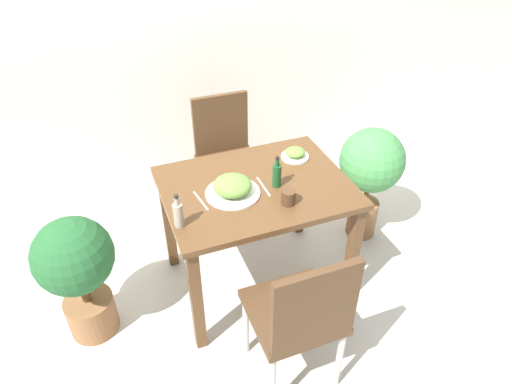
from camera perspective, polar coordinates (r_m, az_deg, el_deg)
name	(u,v)px	position (r m, az deg, el deg)	size (l,w,h in m)	color
ground_plane	(256,279)	(3.04, 0.00, -10.80)	(16.00, 16.00, 0.00)	beige
wall_back	(189,21)	(3.45, -8.41, 20.37)	(8.00, 0.05, 2.60)	beige
dining_table	(256,201)	(2.61, 0.00, -1.18)	(1.03, 0.79, 0.76)	brown
chair_near	(301,315)	(2.18, 5.64, -15.03)	(0.42, 0.42, 0.92)	#4C331E
chair_far	(227,152)	(3.28, -3.71, 4.97)	(0.42, 0.42, 0.92)	#4C331E
food_plate	(233,187)	(2.44, -2.95, 0.62)	(0.30, 0.30, 0.10)	white
side_plate	(295,154)	(2.77, 4.91, 4.80)	(0.17, 0.17, 0.06)	white
drink_cup	(288,197)	(2.38, 4.07, -0.64)	(0.08, 0.08, 0.08)	#4C331E
sauce_bottle	(178,214)	(2.24, -9.68, -2.72)	(0.05, 0.05, 0.19)	gray
condiment_bottle	(277,174)	(2.49, 2.63, 2.21)	(0.05, 0.05, 0.19)	#194C23
fork_utensil	(201,201)	(2.43, -6.92, -1.10)	(0.04, 0.18, 0.00)	silver
spoon_utensil	(263,187)	(2.52, 0.94, 0.68)	(0.01, 0.19, 0.00)	silver
potted_plant_left	(77,268)	(2.60, -21.46, -8.88)	(0.42, 0.42, 0.78)	brown
potted_plant_right	(371,168)	(3.13, 14.15, 2.90)	(0.43, 0.43, 0.84)	brown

